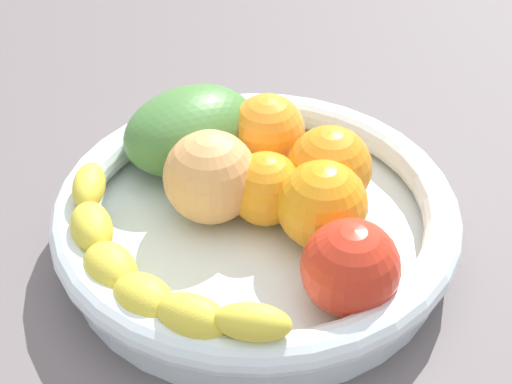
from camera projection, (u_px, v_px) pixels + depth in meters
kitchen_counter at (256, 259)px, 59.43cm from camera, size 120.00×120.00×3.00cm
fruit_bowl at (256, 220)px, 56.93cm from camera, size 29.26×29.26×4.78cm
banana_draped_left at (139, 272)px, 49.61cm from camera, size 22.07×8.03×4.18cm
orange_front at (270, 191)px, 55.82cm from camera, size 5.42×5.42×5.42cm
orange_mid_left at (330, 168)px, 57.28cm from camera, size 6.25×6.25×6.25cm
orange_mid_right at (322, 205)px, 53.87cm from camera, size 6.35×6.35×6.35cm
orange_rear at (267, 131)px, 61.18cm from camera, size 5.94×5.94×5.94cm
peach_blush at (210, 177)px, 55.94cm from camera, size 6.83×6.83×6.83cm
mango_green at (190, 130)px, 60.99cm from camera, size 10.00×12.30×6.33cm
tomato_red at (350, 268)px, 49.09cm from camera, size 6.36×6.36×6.36cm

